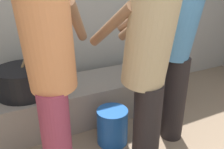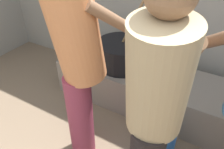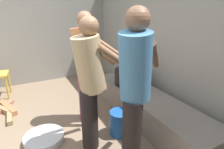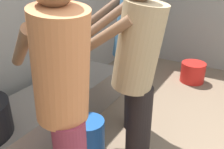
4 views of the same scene
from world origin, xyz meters
name	(u,v)px [view 2 (image 2 of 4)]	position (x,y,z in m)	size (l,w,h in m)	color
hearth_ledge	(167,95)	(-0.14, 1.84, 0.20)	(2.36, 0.60, 0.40)	slate
cooking_pot_main	(122,54)	(-0.67, 1.84, 0.53)	(0.52, 0.52, 0.71)	black
cook_in_orange_shirt	(79,58)	(-0.57, 1.03, 0.92)	(0.60, 0.74, 1.61)	#8C3347
cook_in_tan_shirt	(154,108)	(0.03, 0.87, 0.90)	(0.43, 0.70, 1.57)	black
bucket_blue_plastic	(158,140)	(-0.02, 1.28, 0.17)	(0.28, 0.28, 0.34)	#194C99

